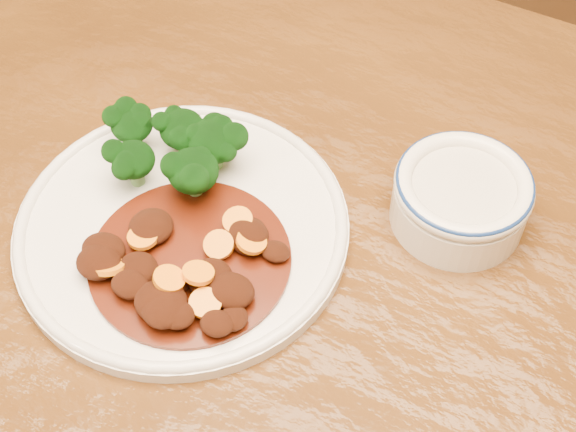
% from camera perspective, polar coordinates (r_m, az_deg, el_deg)
% --- Properties ---
extents(dining_table, '(1.58, 1.05, 0.75)m').
position_cam_1_polar(dining_table, '(0.79, 1.35, -6.79)').
color(dining_table, '#502D0E').
rests_on(dining_table, ground).
extents(dinner_plate, '(0.31, 0.31, 0.02)m').
position_cam_1_polar(dinner_plate, '(0.75, -7.53, -0.72)').
color(dinner_plate, silver).
rests_on(dinner_plate, dining_table).
extents(broccoli_florets, '(0.13, 0.09, 0.05)m').
position_cam_1_polar(broccoli_florets, '(0.76, -7.89, 4.92)').
color(broccoli_florets, '#5D924B').
rests_on(broccoli_florets, dinner_plate).
extents(mince_stew, '(0.18, 0.18, 0.03)m').
position_cam_1_polar(mince_stew, '(0.70, -7.65, -3.60)').
color(mince_stew, '#421107').
rests_on(mince_stew, dinner_plate).
extents(dip_bowl, '(0.13, 0.13, 0.06)m').
position_cam_1_polar(dip_bowl, '(0.75, 12.20, 1.35)').
color(dip_bowl, silver).
rests_on(dip_bowl, dining_table).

